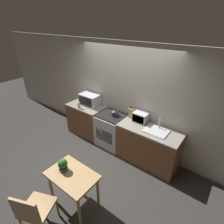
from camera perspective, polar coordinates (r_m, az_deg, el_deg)
The scene contains 14 objects.
ground_plane at distance 4.39m, azimuth -3.52°, elevation -15.10°, with size 16.00×16.00×0.00m, color #33302D.
wall_back at distance 4.32m, azimuth 4.34°, elevation 4.83°, with size 10.00×0.06×2.60m.
counter_left_run at distance 5.07m, azimuth -8.10°, elevation -2.41°, with size 1.05×0.62×0.90m.
counter_right_run at distance 4.13m, azimuth 11.65°, elevation -10.68°, with size 1.39×0.62×0.90m.
stove_range at distance 4.57m, azimuth -0.18°, elevation -5.89°, with size 0.71×0.62×0.90m.
kettle at distance 4.25m, azimuth 0.93°, elevation -0.23°, with size 0.17×0.17×0.19m.
microwave at distance 4.83m, azimuth -7.24°, elevation 4.06°, with size 0.54×0.36×0.30m.
bottle at distance 4.70m, azimuth -10.73°, elevation 2.26°, with size 0.07×0.07×0.24m.
knife_block at distance 4.17m, azimuth 6.23°, elevation -0.42°, with size 0.10×0.07×0.31m.
toaster_oven at distance 4.05m, azimuth 9.34°, elevation -1.66°, with size 0.33×0.26×0.23m.
sink_basin at distance 3.82m, azimuth 14.22°, elevation -5.90°, with size 0.50×0.38×0.24m.
dining_table at distance 3.22m, azimuth -12.75°, elevation -20.69°, with size 0.84×0.56×0.73m.
dining_chair at distance 3.19m, azimuth -24.22°, elevation -27.14°, with size 0.59×0.59×0.87m.
potted_plant at distance 3.16m, azimuth -15.78°, elevation -16.27°, with size 0.16×0.16×0.23m.
Camera 1 is at (2.15, -2.38, 3.00)m, focal length 28.00 mm.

